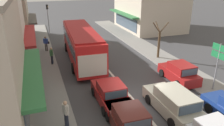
{
  "coord_description": "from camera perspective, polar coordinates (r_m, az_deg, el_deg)",
  "views": [
    {
      "loc": [
        -5.71,
        -11.44,
        7.86
      ],
      "look_at": [
        -0.1,
        4.45,
        1.2
      ],
      "focal_mm": 35.0,
      "sensor_mm": 36.0,
      "label": 1
    }
  ],
  "objects": [
    {
      "name": "lane_centre_line",
      "position": [
        18.24,
        0.78,
        -3.95
      ],
      "size": [
        0.2,
        28.0,
        0.01
      ],
      "primitive_type": "cube",
      "color": "silver",
      "rests_on": "ground"
    },
    {
      "name": "pedestrian_browsing_midblock",
      "position": [
        12.3,
        -11.96,
        -12.5
      ],
      "size": [
        0.35,
        0.53,
        1.63
      ],
      "color": "#232838",
      "rests_on": "sidewalk_left"
    },
    {
      "name": "parked_hatchback_kerb_second",
      "position": [
        18.32,
        17.15,
        -2.43
      ],
      "size": [
        1.83,
        3.71,
        1.54
      ],
      "color": "maroon",
      "rests_on": "ground"
    },
    {
      "name": "sedan_adjacent_lane_lead",
      "position": [
        14.52,
        -0.29,
        -8.15
      ],
      "size": [
        1.94,
        4.22,
        1.47
      ],
      "color": "maroon",
      "rests_on": "ground"
    },
    {
      "name": "street_tree_right",
      "position": [
        22.59,
        12.18,
        5.5
      ],
      "size": [
        1.82,
        1.68,
        3.8
      ],
      "color": "brown",
      "rests_on": "ground"
    },
    {
      "name": "sedan_behind_bus_mid",
      "position": [
        12.08,
        4.71,
        -15.09
      ],
      "size": [
        2.02,
        4.26,
        1.47
      ],
      "color": "#561E19",
      "rests_on": "ground"
    },
    {
      "name": "wagon_adjacent_lane_trail",
      "position": [
        13.98,
        15.69,
        -9.92
      ],
      "size": [
        1.95,
        4.51,
        1.58
      ],
      "color": "#B7B29E",
      "rests_on": "ground"
    },
    {
      "name": "city_bus",
      "position": [
        21.66,
        -8.0,
        5.32
      ],
      "size": [
        3.13,
        10.97,
        3.23
      ],
      "color": "red",
      "rests_on": "ground"
    },
    {
      "name": "pedestrian_with_handbag_near",
      "position": [
        25.36,
        -16.86,
        5.08
      ],
      "size": [
        0.65,
        0.42,
        1.63
      ],
      "color": "#4C4742",
      "rests_on": "sidewalk_left"
    },
    {
      "name": "pedestrian_far_walker",
      "position": [
        21.27,
        -15.51,
        2.13
      ],
      "size": [
        0.34,
        0.53,
        1.63
      ],
      "color": "#232838",
      "rests_on": "sidewalk_left"
    },
    {
      "name": "ground_plane",
      "position": [
        15.01,
        6.13,
        -10.16
      ],
      "size": [
        140.0,
        140.0,
        0.0
      ],
      "primitive_type": "plane",
      "color": "#3F3F42"
    },
    {
      "name": "traffic_light_downstreet",
      "position": [
        33.83,
        -16.45,
        12.2
      ],
      "size": [
        0.33,
        0.24,
        4.2
      ],
      "color": "gray",
      "rests_on": "ground"
    },
    {
      "name": "sidewalk_left",
      "position": [
        19.13,
        -20.98,
        -4.0
      ],
      "size": [
        5.2,
        44.0,
        0.14
      ],
      "primitive_type": "cube",
      "color": "gray",
      "rests_on": "ground"
    },
    {
      "name": "kerb_right",
      "position": [
        22.51,
        13.95,
        0.63
      ],
      "size": [
        2.8,
        44.0,
        0.12
      ],
      "primitive_type": "cube",
      "color": "gray",
      "rests_on": "ground"
    },
    {
      "name": "directional_road_sign",
      "position": [
        17.0,
        26.18,
        1.63
      ],
      "size": [
        0.1,
        1.4,
        3.6
      ],
      "color": "gray",
      "rests_on": "ground"
    }
  ]
}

